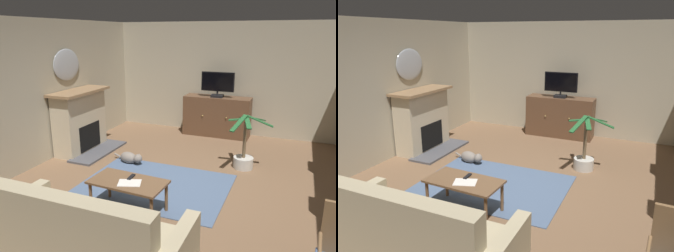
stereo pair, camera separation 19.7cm
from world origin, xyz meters
TOP-DOWN VIEW (x-y plane):
  - ground_plane at (0.00, 0.00)m, footprint 6.02×7.52m
  - wall_back at (0.00, 3.51)m, footprint 6.02×0.10m
  - wall_left at (-2.76, 0.00)m, footprint 0.10×7.52m
  - rug_central at (-0.35, 0.17)m, footprint 2.30×1.68m
  - fireplace at (-2.43, 1.11)m, footprint 0.91×1.41m
  - wall_mirror_oval at (-2.68, 1.11)m, footprint 0.06×0.77m
  - tv_cabinet at (-0.10, 3.16)m, footprint 1.54×0.52m
  - television at (-0.10, 3.11)m, footprint 0.76×0.20m
  - coffee_table at (-0.37, -0.69)m, footprint 1.06×0.58m
  - tv_remote at (-0.37, -0.59)m, footprint 0.06×0.17m
  - folded_newspaper at (-0.32, -0.74)m, footprint 0.36×0.31m
  - sofa_floral at (-0.18, -1.87)m, footprint 2.06×0.88m
  - potted_plant_small_fern_corner at (0.83, 1.41)m, footprint 0.77×0.87m
  - cat at (-1.17, 0.83)m, footprint 0.68×0.28m

SIDE VIEW (x-z plane):
  - ground_plane at x=0.00m, z-range -0.04..0.00m
  - rug_central at x=-0.35m, z-range 0.00..0.01m
  - cat at x=-1.17m, z-range 0.00..0.23m
  - potted_plant_small_fern_corner at x=0.83m, z-range -0.27..0.73m
  - sofa_floral at x=-0.18m, z-range -0.16..0.81m
  - coffee_table at x=-0.37m, z-range 0.17..0.63m
  - tv_cabinet at x=-0.10m, z-range -0.02..0.91m
  - folded_newspaper at x=-0.32m, z-range 0.45..0.46m
  - tv_remote at x=-0.37m, z-range 0.45..0.48m
  - fireplace at x=-2.43m, z-range -0.03..1.23m
  - television at x=-0.10m, z-range 0.95..1.53m
  - wall_back at x=0.00m, z-range 0.00..2.62m
  - wall_left at x=-2.76m, z-range 0.00..2.62m
  - wall_mirror_oval at x=-2.68m, z-range 1.44..2.06m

